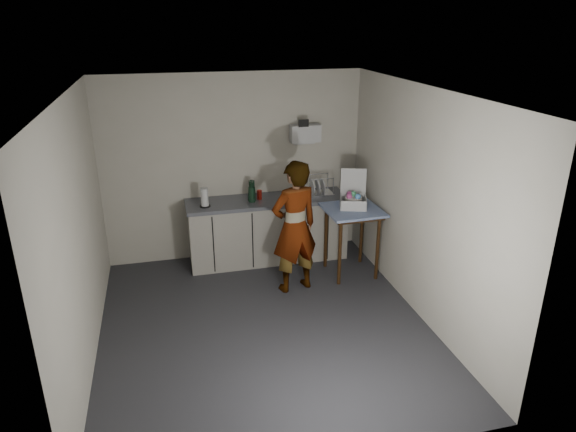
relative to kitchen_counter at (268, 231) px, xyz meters
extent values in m
plane|color=#2B2B31|center=(-0.40, -1.70, -0.43)|extent=(4.00, 4.00, 0.00)
cube|color=beige|center=(-0.40, 0.29, 0.87)|extent=(3.60, 0.02, 2.60)
cube|color=beige|center=(1.39, -1.70, 0.87)|extent=(0.02, 4.00, 2.60)
cube|color=beige|center=(-2.19, -1.70, 0.87)|extent=(0.02, 4.00, 2.60)
cube|color=white|center=(-0.40, -1.70, 2.17)|extent=(3.60, 4.00, 0.01)
cube|color=black|center=(0.00, 0.00, -0.39)|extent=(2.20, 0.52, 0.08)
cube|color=#AFAB9C|center=(0.00, 0.00, 0.00)|extent=(2.20, 0.58, 0.86)
cube|color=#53565E|center=(0.00, 0.00, 0.46)|extent=(2.24, 0.62, 0.05)
cube|color=black|center=(-0.80, -0.29, 0.00)|extent=(0.02, 0.01, 0.80)
cube|color=black|center=(-0.27, -0.29, 0.00)|extent=(0.02, 0.01, 0.80)
cube|color=black|center=(0.27, -0.29, 0.00)|extent=(0.01, 0.01, 0.80)
cube|color=black|center=(0.80, -0.29, 0.00)|extent=(0.02, 0.01, 0.80)
cube|color=silver|center=(0.60, 0.22, 1.32)|extent=(0.42, 0.16, 0.24)
cube|color=silver|center=(0.60, 0.27, 1.18)|extent=(0.30, 0.06, 0.04)
cube|color=black|center=(0.55, 0.13, 1.48)|extent=(0.14, 0.02, 0.10)
cylinder|color=#34210B|center=(0.74, -0.97, 0.00)|extent=(0.05, 0.05, 0.85)
cylinder|color=#34210B|center=(1.26, -0.95, 0.00)|extent=(0.05, 0.05, 0.85)
cylinder|color=#34210B|center=(0.72, -0.44, 0.00)|extent=(0.05, 0.05, 0.85)
cylinder|color=#34210B|center=(1.25, -0.43, 0.00)|extent=(0.05, 0.05, 0.85)
cube|color=#34210B|center=(0.99, -0.70, 0.45)|extent=(0.65, 0.65, 0.04)
cube|color=navy|center=(0.99, -0.70, 0.48)|extent=(0.74, 0.74, 0.03)
imported|color=#B2A593|center=(0.15, -0.93, 0.42)|extent=(0.70, 0.55, 1.70)
imported|color=black|center=(-0.23, -0.07, 0.63)|extent=(0.14, 0.14, 0.29)
cylinder|color=red|center=(-0.11, 0.02, 0.55)|extent=(0.07, 0.07, 0.13)
cylinder|color=black|center=(-0.21, 0.03, 0.62)|extent=(0.08, 0.08, 0.27)
cylinder|color=black|center=(-0.86, -0.10, 0.49)|extent=(0.14, 0.14, 0.01)
cylinder|color=silver|center=(-0.86, -0.10, 0.62)|extent=(0.10, 0.10, 0.24)
cube|color=white|center=(0.76, 0.03, 0.49)|extent=(0.38, 0.29, 0.02)
cylinder|color=white|center=(0.58, -0.09, 0.63)|extent=(0.01, 0.01, 0.25)
cylinder|color=white|center=(0.93, -0.09, 0.63)|extent=(0.01, 0.01, 0.25)
cylinder|color=white|center=(0.58, 0.16, 0.63)|extent=(0.01, 0.01, 0.25)
cylinder|color=white|center=(0.93, 0.16, 0.63)|extent=(0.01, 0.01, 0.25)
cylinder|color=silver|center=(0.66, 0.03, 0.61)|extent=(0.05, 0.21, 0.21)
cylinder|color=silver|center=(0.74, 0.03, 0.61)|extent=(0.05, 0.21, 0.21)
cylinder|color=silver|center=(0.81, 0.03, 0.61)|extent=(0.05, 0.21, 0.21)
cube|color=silver|center=(1.02, -0.63, 0.51)|extent=(0.43, 0.43, 0.01)
cube|color=silver|center=(0.97, -0.78, 0.58)|extent=(0.32, 0.12, 0.12)
cube|color=silver|center=(1.07, -0.48, 0.58)|extent=(0.32, 0.12, 0.12)
cube|color=silver|center=(0.87, -0.58, 0.58)|extent=(0.12, 0.32, 0.12)
cube|color=silver|center=(1.18, -0.68, 0.58)|extent=(0.12, 0.32, 0.12)
cube|color=silver|center=(1.08, -0.47, 0.81)|extent=(0.32, 0.12, 0.34)
cylinder|color=white|center=(1.02, -0.63, 0.58)|extent=(0.22, 0.22, 0.12)
sphere|color=#D84FA0|center=(0.96, -0.65, 0.66)|extent=(0.08, 0.08, 0.08)
sphere|color=#5CAAF9|center=(1.06, -0.69, 0.66)|extent=(0.08, 0.08, 0.08)
sphere|color=#56D183|center=(1.04, -0.58, 0.66)|extent=(0.08, 0.08, 0.08)
sphere|color=#D84FA0|center=(0.99, -0.57, 0.66)|extent=(0.08, 0.08, 0.08)
camera|label=1|loc=(-1.35, -6.56, 2.84)|focal=32.00mm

